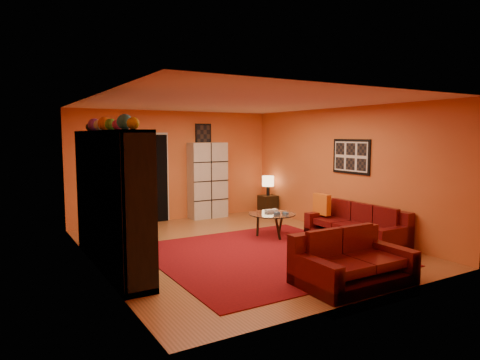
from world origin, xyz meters
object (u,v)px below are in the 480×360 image
coffee_table (272,216)px  side_table (268,205)px  loveseat (349,262)px  bowl_chair (137,222)px  table_lamp (268,182)px  tv (112,203)px  storage_cabinet (208,180)px  sofa (358,227)px  entertainment_unit (110,199)px

coffee_table → side_table: (1.28, 2.03, -0.18)m
loveseat → bowl_chair: bearing=24.3°
side_table → coffee_table: bearing=-122.3°
bowl_chair → table_lamp: size_ratio=1.51×
coffee_table → loveseat: bearing=-102.4°
tv → loveseat: tv is taller
bowl_chair → tv: bearing=-119.6°
tv → coffee_table: tv is taller
bowl_chair → storage_cabinet: bearing=29.7°
table_lamp → storage_cabinet: bearing=162.5°
sofa → side_table: sofa is taller
tv → side_table: size_ratio=1.79×
tv → sofa: size_ratio=0.45×
tv → bowl_chair: bearing=-29.6°
side_table → tv: bearing=-153.4°
storage_cabinet → bowl_chair: bearing=-151.1°
loveseat → coffee_table: 2.79m
sofa → side_table: (0.12, 3.20, -0.04)m
tv → side_table: 5.06m
storage_cabinet → side_table: bearing=-18.2°
tv → side_table: bearing=-63.4°
storage_cabinet → side_table: (1.48, -0.47, -0.67)m
sofa → bowl_chair: bearing=144.8°
side_table → loveseat: bearing=-111.6°
coffee_table → side_table: 2.41m
tv → coffee_table: 3.24m
storage_cabinet → bowl_chair: (-2.15, -1.23, -0.60)m
tv → coffee_table: bearing=-86.2°
bowl_chair → side_table: (3.63, 0.76, -0.08)m
sofa → bowl_chair: (-3.51, 2.44, 0.04)m
loveseat → bowl_chair: 4.35m
sofa → coffee_table: (-1.17, 1.17, 0.14)m
coffee_table → sofa: bearing=-45.1°
entertainment_unit → side_table: entertainment_unit is taller
entertainment_unit → loveseat: bearing=-42.4°
storage_cabinet → tv: bearing=-138.6°
coffee_table → storage_cabinet: (-0.19, 2.50, 0.50)m
tv → sofa: (4.36, -0.96, -0.69)m
entertainment_unit → table_lamp: 5.09m
tv → bowl_chair: (0.85, 1.49, -0.65)m
storage_cabinet → sofa: bearing=-70.4°
coffee_table → bowl_chair: bearing=151.5°
storage_cabinet → table_lamp: storage_cabinet is taller
entertainment_unit → sofa: size_ratio=1.50×
loveseat → table_lamp: table_lamp is taller
sofa → table_lamp: table_lamp is taller
sofa → storage_cabinet: size_ratio=1.08×
coffee_table → table_lamp: 2.44m
loveseat → storage_cabinet: bearing=-3.8°
sofa → side_table: 3.21m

